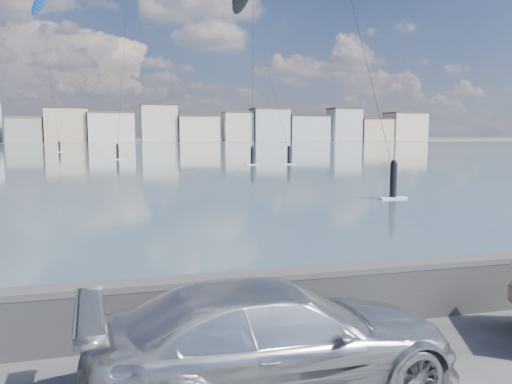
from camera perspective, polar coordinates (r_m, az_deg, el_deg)
bay_water at (r=96.57m, az=-13.85°, el=4.58°), size 500.00×177.00×0.00m
far_shore_strip at (r=205.04m, az=-14.30°, el=5.60°), size 500.00×60.00×0.00m
seawall at (r=8.28m, az=-4.54°, el=-12.44°), size 400.00×0.36×1.08m
far_buildings at (r=191.04m, az=-13.93°, el=7.35°), size 240.79×13.26×14.60m
car_silver at (r=6.66m, az=2.31°, el=-16.24°), size 4.95×2.27×1.40m
kitesurfer_7 at (r=107.54m, az=-23.39°, el=19.12°), size 7.06×14.39×30.16m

